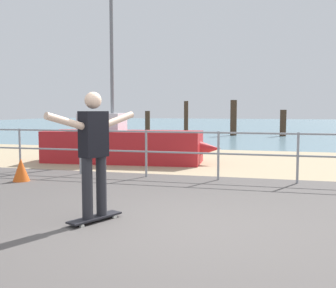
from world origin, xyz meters
TOP-DOWN VIEW (x-y plane):
  - ground_plane at (0.00, -1.00)m, footprint 24.00×10.00m
  - beach_strip at (0.00, 7.00)m, footprint 24.00×6.00m
  - sea_surface at (0.00, 35.00)m, footprint 72.00×50.00m
  - railing_fence at (-2.20, 3.60)m, footprint 11.22×0.05m
  - sailboat at (-2.65, 5.82)m, footprint 5.02×1.71m
  - skateboard at (-0.97, 0.01)m, footprint 0.51×0.81m
  - skateboarder at (-0.97, 0.01)m, footprint 0.68×1.35m
  - groyne_post_0 at (-6.41, 19.45)m, footprint 0.31×0.31m
  - groyne_post_1 at (-3.67, 18.28)m, footprint 0.25×0.25m
  - groyne_post_2 at (-0.93, 18.45)m, footprint 0.37×0.37m
  - groyne_post_3 at (1.81, 18.55)m, footprint 0.35×0.35m
  - traffic_cone at (-3.75, 2.41)m, footprint 0.36×0.36m

SIDE VIEW (x-z plane):
  - ground_plane at x=0.00m, z-range -0.02..0.02m
  - beach_strip at x=0.00m, z-range -0.02..0.02m
  - sea_surface at x=0.00m, z-range -0.02..0.02m
  - skateboard at x=-0.97m, z-range 0.03..0.11m
  - traffic_cone at x=-3.75m, z-range 0.00..0.50m
  - sailboat at x=-2.65m, z-range -2.07..3.11m
  - railing_fence at x=-2.20m, z-range 0.17..1.22m
  - groyne_post_0 at x=-6.41m, z-range 0.00..1.41m
  - groyne_post_3 at x=1.81m, z-range 0.00..1.49m
  - groyne_post_1 at x=-3.67m, z-range 0.00..2.00m
  - skateboarder at x=-0.97m, z-range 0.19..1.84m
  - groyne_post_2 at x=-0.93m, z-range 0.00..2.04m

